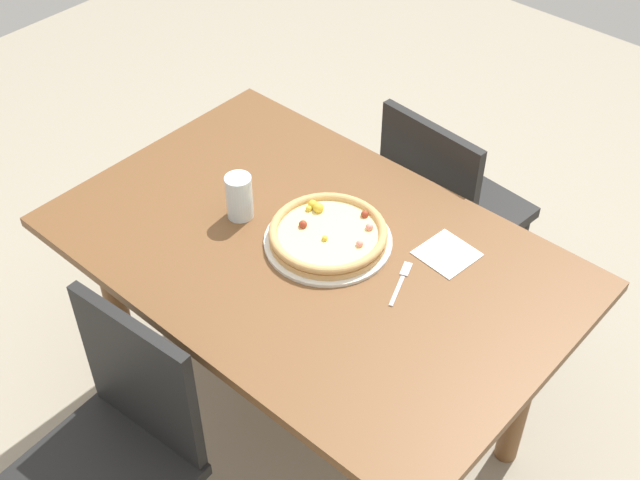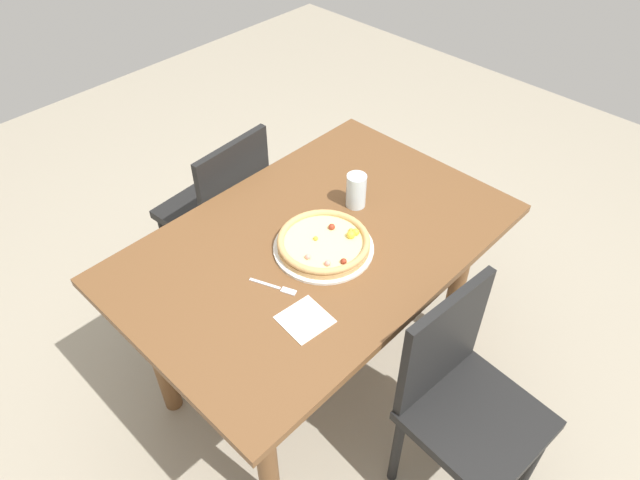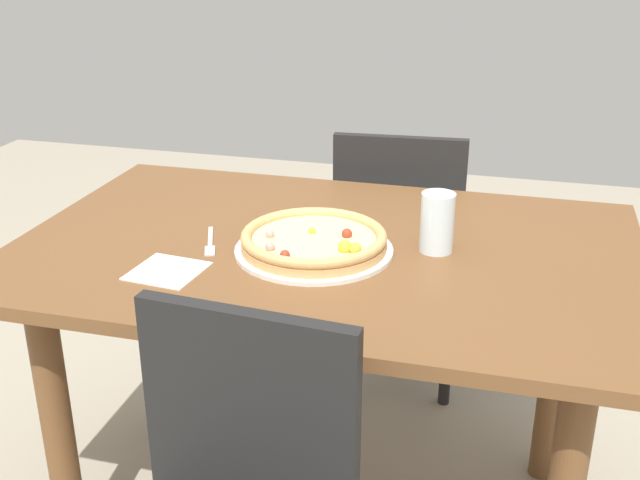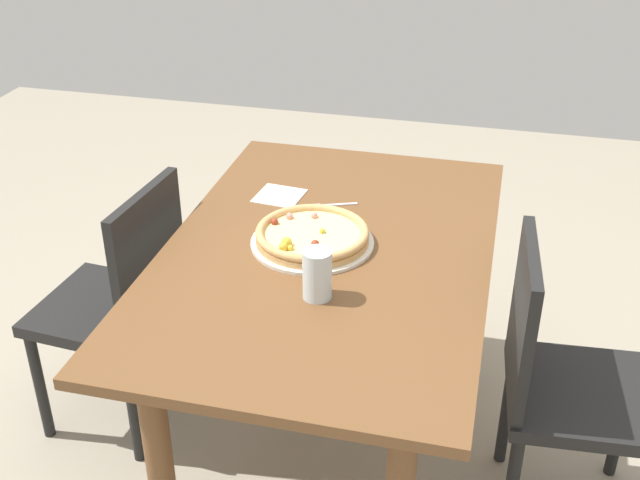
{
  "view_description": "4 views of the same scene",
  "coord_description": "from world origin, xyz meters",
  "px_view_note": "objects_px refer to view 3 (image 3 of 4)",
  "views": [
    {
      "loc": [
        1.11,
        -1.21,
        2.28
      ],
      "look_at": [
        0.01,
        0.02,
        0.78
      ],
      "focal_mm": 46.81,
      "sensor_mm": 36.0,
      "label": 1
    },
    {
      "loc": [
        1.06,
        1.03,
        2.13
      ],
      "look_at": [
        0.01,
        0.02,
        0.78
      ],
      "focal_mm": 32.23,
      "sensor_mm": 36.0,
      "label": 2
    },
    {
      "loc": [
        -0.4,
        1.55,
        1.44
      ],
      "look_at": [
        0.01,
        0.02,
        0.78
      ],
      "focal_mm": 43.53,
      "sensor_mm": 36.0,
      "label": 3
    },
    {
      "loc": [
        -1.88,
        -0.44,
        1.88
      ],
      "look_at": [
        0.01,
        0.02,
        0.78
      ],
      "focal_mm": 44.91,
      "sensor_mm": 36.0,
      "label": 4
    }
  ],
  "objects_px": {
    "pizza": "(314,240)",
    "napkin": "(167,271)",
    "chair_near": "(399,249)",
    "plate": "(314,250)",
    "fork": "(210,243)",
    "dining_table": "(326,292)",
    "drinking_glass": "(437,222)"
  },
  "relations": [
    {
      "from": "pizza",
      "to": "napkin",
      "type": "relative_size",
      "value": 2.29
    },
    {
      "from": "chair_near",
      "to": "plate",
      "type": "height_order",
      "value": "chair_near"
    },
    {
      "from": "chair_near",
      "to": "pizza",
      "type": "distance_m",
      "value": 0.78
    },
    {
      "from": "chair_near",
      "to": "pizza",
      "type": "bearing_deg",
      "value": -100.57
    },
    {
      "from": "pizza",
      "to": "fork",
      "type": "distance_m",
      "value": 0.24
    },
    {
      "from": "pizza",
      "to": "plate",
      "type": "bearing_deg",
      "value": -47.93
    },
    {
      "from": "fork",
      "to": "napkin",
      "type": "height_order",
      "value": "fork"
    },
    {
      "from": "napkin",
      "to": "pizza",
      "type": "bearing_deg",
      "value": -146.93
    },
    {
      "from": "plate",
      "to": "napkin",
      "type": "relative_size",
      "value": 2.49
    },
    {
      "from": "dining_table",
      "to": "plate",
      "type": "distance_m",
      "value": 0.13
    },
    {
      "from": "drinking_glass",
      "to": "napkin",
      "type": "relative_size",
      "value": 0.95
    },
    {
      "from": "dining_table",
      "to": "drinking_glass",
      "type": "bearing_deg",
      "value": -172.89
    },
    {
      "from": "dining_table",
      "to": "drinking_glass",
      "type": "distance_m",
      "value": 0.31
    },
    {
      "from": "drinking_glass",
      "to": "fork",
      "type": "bearing_deg",
      "value": 10.94
    },
    {
      "from": "plate",
      "to": "pizza",
      "type": "relative_size",
      "value": 1.09
    },
    {
      "from": "plate",
      "to": "drinking_glass",
      "type": "distance_m",
      "value": 0.28
    },
    {
      "from": "dining_table",
      "to": "drinking_glass",
      "type": "xyz_separation_m",
      "value": [
        -0.24,
        -0.03,
        0.19
      ]
    },
    {
      "from": "chair_near",
      "to": "fork",
      "type": "xyz_separation_m",
      "value": [
        0.32,
        0.73,
        0.28
      ]
    },
    {
      "from": "dining_table",
      "to": "chair_near",
      "type": "distance_m",
      "value": 0.69
    },
    {
      "from": "pizza",
      "to": "drinking_glass",
      "type": "relative_size",
      "value": 2.41
    },
    {
      "from": "chair_near",
      "to": "napkin",
      "type": "xyz_separation_m",
      "value": [
        0.35,
        0.89,
        0.28
      ]
    },
    {
      "from": "chair_near",
      "to": "plate",
      "type": "xyz_separation_m",
      "value": [
        0.08,
        0.71,
        0.29
      ]
    },
    {
      "from": "plate",
      "to": "drinking_glass",
      "type": "xyz_separation_m",
      "value": [
        -0.26,
        -0.08,
        0.06
      ]
    },
    {
      "from": "pizza",
      "to": "drinking_glass",
      "type": "bearing_deg",
      "value": -162.77
    },
    {
      "from": "fork",
      "to": "chair_near",
      "type": "bearing_deg",
      "value": 134.97
    },
    {
      "from": "fork",
      "to": "napkin",
      "type": "bearing_deg",
      "value": -32.17
    },
    {
      "from": "pizza",
      "to": "napkin",
      "type": "height_order",
      "value": "pizza"
    },
    {
      "from": "fork",
      "to": "pizza",
      "type": "bearing_deg",
      "value": 72.47
    },
    {
      "from": "dining_table",
      "to": "plate",
      "type": "relative_size",
      "value": 3.99
    },
    {
      "from": "fork",
      "to": "drinking_glass",
      "type": "height_order",
      "value": "drinking_glass"
    },
    {
      "from": "chair_near",
      "to": "napkin",
      "type": "height_order",
      "value": "chair_near"
    },
    {
      "from": "plate",
      "to": "pizza",
      "type": "distance_m",
      "value": 0.03
    }
  ]
}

